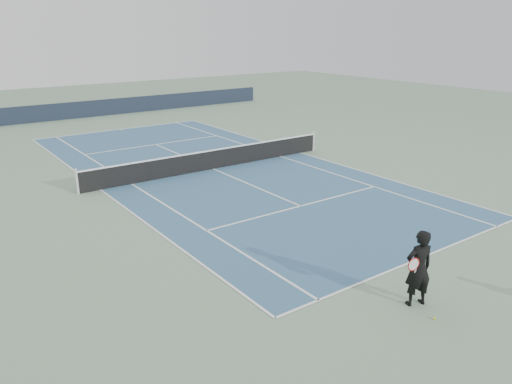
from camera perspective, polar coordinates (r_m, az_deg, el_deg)
ground at (r=23.97m, az=-4.91°, el=2.62°), size 80.00×80.00×0.00m
court_surface at (r=23.97m, az=-4.91°, el=2.63°), size 10.97×23.77×0.01m
tennis_net at (r=23.84m, az=-4.94°, el=3.79°), size 12.90×0.10×1.07m
windscreen_far at (r=39.96m, az=-18.47°, el=9.00°), size 30.00×0.25×1.20m
tennis_player at (r=12.73m, az=18.07°, el=-8.27°), size 0.88×0.73×1.96m
tennis_ball at (r=12.69m, az=19.72°, el=-13.43°), size 0.07×0.07×0.07m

